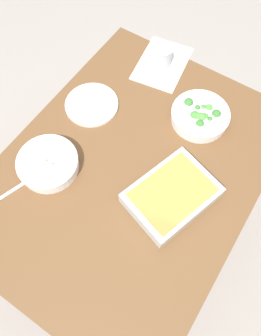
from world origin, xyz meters
TOP-DOWN VIEW (x-y plane):
  - ground_plane at (0.00, 0.00)m, footprint 6.00×6.00m
  - dining_table at (0.00, 0.00)m, footprint 1.20×0.90m
  - placemat at (0.51, 0.17)m, footprint 0.31×0.24m
  - stew_bowl at (-0.16, 0.26)m, footprint 0.23×0.23m
  - broccoli_bowl at (0.33, -0.11)m, footprint 0.23×0.23m
  - baking_dish at (-0.02, -0.19)m, footprint 0.35×0.30m
  - drink_cup at (0.51, 0.17)m, footprint 0.07×0.07m
  - side_plate at (0.15, 0.29)m, footprint 0.22×0.22m
  - spoon_by_stew at (-0.18, 0.21)m, footprint 0.07×0.17m
  - fork_on_table at (-0.34, 0.31)m, footprint 0.17×0.07m

SIDE VIEW (x-z plane):
  - ground_plane at x=0.00m, z-range 0.00..0.00m
  - dining_table at x=0.00m, z-range 0.28..1.02m
  - placemat at x=0.51m, z-range 0.74..0.74m
  - fork_on_table at x=-0.34m, z-range 0.74..0.75m
  - spoon_by_stew at x=-0.18m, z-range 0.74..0.75m
  - side_plate at x=0.15m, z-range 0.74..0.75m
  - broccoli_bowl at x=0.33m, z-range 0.74..0.80m
  - stew_bowl at x=-0.16m, z-range 0.74..0.80m
  - baking_dish at x=-0.02m, z-range 0.74..0.80m
  - drink_cup at x=0.51m, z-range 0.74..0.82m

